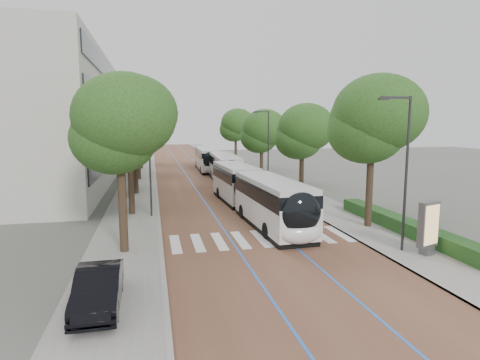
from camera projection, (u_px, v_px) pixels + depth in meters
The scene contains 21 objects.
ground at pixel (262, 244), 22.61m from camera, with size 160.00×160.00×0.00m, color #51544C.
road at pixel (192, 168), 61.29m from camera, with size 11.00×140.00×0.02m, color brown.
sidewalk_left at pixel (142, 169), 59.68m from camera, with size 4.00×140.00×0.12m, color gray.
sidewalk_right at pixel (240, 166), 62.88m from camera, with size 4.00×140.00×0.12m, color gray.
kerb_left at pixel (155, 168), 60.08m from camera, with size 0.20×140.00×0.14m, color gray.
kerb_right at pixel (228, 167), 62.47m from camera, with size 0.20×140.00×0.14m, color gray.
zebra_crossing at pixel (261, 238), 23.62m from camera, with size 10.55×3.60×0.01m.
lane_line_left at pixel (181, 168), 60.94m from camera, with size 0.12×126.00×0.01m, color blue.
lane_line_right at pixel (202, 167), 61.63m from camera, with size 0.12×126.00×0.01m, color blue.
office_building at pixel (26, 121), 44.55m from camera, with size 18.11×40.00×14.00m.
hedge at pixel (406, 226), 24.48m from camera, with size 1.20×14.00×0.80m, color #194A1C.
streetlight_near at pixel (404, 162), 20.45m from camera, with size 1.82×0.20×8.00m.
streetlight_far at pixel (267, 141), 44.62m from camera, with size 1.82×0.20×8.00m.
lamp_post_left at pixel (150, 161), 28.47m from camera, with size 0.14×0.14×8.00m, color #2B2B2D.
trees_left at pixel (137, 121), 45.56m from camera, with size 6.45×60.68×10.12m.
trees_right at pixel (277, 129), 44.41m from camera, with size 5.79×47.66×9.24m.
lead_bus at pixel (255, 194), 29.49m from camera, with size 3.35×18.49×3.20m.
bus_queued_0 at pixel (225, 169), 45.32m from camera, with size 3.16×12.51×3.20m.
bus_queued_1 at pixel (207, 159), 57.46m from camera, with size 2.88×12.47×3.20m.
ad_panel at pixel (428, 227), 20.27m from camera, with size 1.36×0.77×2.74m.
parked_car at pixel (98, 288), 14.46m from camera, with size 1.55×4.43×1.46m, color black.
Camera 1 is at (-5.95, -21.10, 6.75)m, focal length 30.00 mm.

